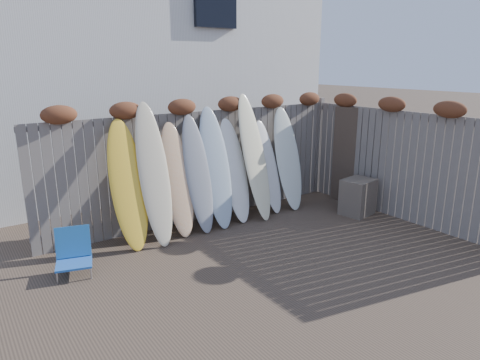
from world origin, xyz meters
TOP-DOWN VIEW (x-y plane):
  - ground at (0.00, 0.00)m, footprint 80.00×80.00m
  - back_fence at (0.06, 2.39)m, footprint 6.05×0.28m
  - right_fence at (2.99, 0.25)m, footprint 0.28×4.40m
  - house at (0.50, 6.50)m, footprint 8.50×5.50m
  - beach_chair at (-2.59, 1.54)m, footprint 0.59×0.61m
  - wooden_crate at (2.53, 0.86)m, footprint 0.66×0.58m
  - lattice_panel at (3.07, 1.22)m, footprint 0.48×1.26m
  - surfboard_0 at (-1.59, 1.96)m, footprint 0.59×0.74m
  - surfboard_1 at (-1.17, 1.91)m, footprint 0.55×0.83m
  - surfboard_2 at (-0.72, 2.00)m, footprint 0.55×0.71m
  - surfboard_3 at (-0.35, 1.96)m, footprint 0.48×0.72m
  - surfboard_4 at (0.03, 1.98)m, footprint 0.59×0.79m
  - surfboard_5 at (0.43, 1.99)m, footprint 0.51×0.67m
  - surfboard_6 at (0.83, 1.92)m, footprint 0.53×0.83m
  - surfboard_7 at (1.24, 2.02)m, footprint 0.52×0.68m
  - surfboard_8 at (1.71, 1.98)m, footprint 0.61×0.75m

SIDE VIEW (x-z plane):
  - ground at x=0.00m, z-range 0.00..0.00m
  - beach_chair at x=-2.59m, z-range -0.02..0.60m
  - wooden_crate at x=2.53m, z-range 0.00..0.69m
  - surfboard_7 at x=1.24m, z-range 0.00..1.77m
  - surfboard_5 at x=0.43m, z-range 0.00..1.86m
  - surfboard_2 at x=-0.72m, z-range 0.00..1.88m
  - lattice_panel at x=3.07m, z-range 0.00..1.97m
  - surfboard_3 at x=-0.35m, z-range 0.00..1.98m
  - surfboard_8 at x=1.71m, z-range 0.00..1.99m
  - surfboard_0 at x=-1.59m, z-range 0.00..2.00m
  - surfboard_4 at x=0.03m, z-range 0.00..2.10m
  - surfboard_1 at x=-1.17m, z-range 0.00..2.24m
  - right_fence at x=2.99m, z-range 0.02..2.26m
  - surfboard_6 at x=0.83m, z-range 0.00..2.29m
  - back_fence at x=0.06m, z-range 0.06..2.30m
  - house at x=0.50m, z-range 0.04..6.36m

